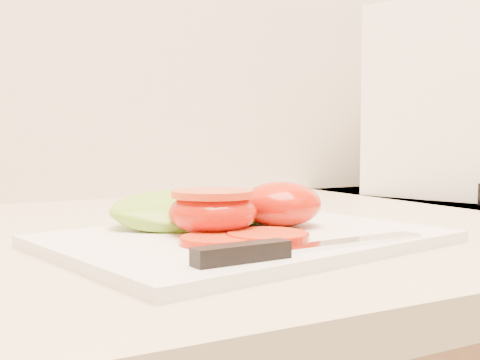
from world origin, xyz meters
TOP-DOWN VIEW (x-y plane):
  - cutting_board at (-0.21, 1.56)m, footprint 0.36×0.29m
  - tomato_half_dome at (-0.16, 1.58)m, footprint 0.08×0.08m
  - tomato_half_cut at (-0.24, 1.57)m, footprint 0.08×0.08m
  - tomato_slice_0 at (-0.21, 1.51)m, footprint 0.06×0.06m
  - tomato_slice_1 at (-0.25, 1.52)m, footprint 0.06×0.06m
  - lettuce_leaf_0 at (-0.23, 1.62)m, footprint 0.16×0.12m
  - lettuce_leaf_1 at (-0.19, 1.63)m, footprint 0.15×0.15m
  - knife at (-0.23, 1.46)m, footprint 0.21×0.04m
  - appliance at (0.31, 1.78)m, footprint 0.27×0.30m

SIDE VIEW (x-z plane):
  - cutting_board at x=-0.21m, z-range 0.93..0.94m
  - tomato_slice_1 at x=-0.25m, z-range 0.94..0.95m
  - tomato_slice_0 at x=-0.21m, z-range 0.94..0.95m
  - knife at x=-0.23m, z-range 0.94..0.95m
  - lettuce_leaf_1 at x=-0.19m, z-range 0.94..0.97m
  - lettuce_leaf_0 at x=-0.23m, z-range 0.94..0.97m
  - tomato_half_dome at x=-0.16m, z-range 0.94..0.98m
  - tomato_half_cut at x=-0.24m, z-range 0.94..0.98m
  - appliance at x=0.31m, z-range 0.93..1.23m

